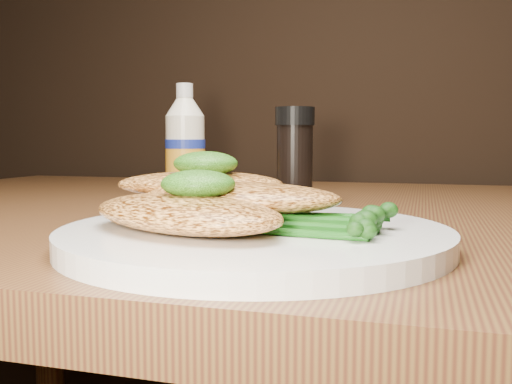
% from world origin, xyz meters
% --- Properties ---
extents(plate, '(0.29, 0.29, 0.02)m').
position_xyz_m(plate, '(0.08, 0.80, 0.76)').
color(plate, white).
rests_on(plate, dining_table).
extents(chicken_front, '(0.19, 0.15, 0.03)m').
position_xyz_m(chicken_front, '(0.04, 0.77, 0.78)').
color(chicken_front, '#F5A44E').
rests_on(chicken_front, plate).
extents(chicken_mid, '(0.16, 0.08, 0.02)m').
position_xyz_m(chicken_mid, '(0.07, 0.81, 0.79)').
color(chicken_mid, '#F5A44E').
rests_on(chicken_mid, plate).
extents(chicken_back, '(0.15, 0.10, 0.02)m').
position_xyz_m(chicken_back, '(0.03, 0.84, 0.79)').
color(chicken_back, '#F5A44E').
rests_on(chicken_back, plate).
extents(pesto_front, '(0.06, 0.05, 0.02)m').
position_xyz_m(pesto_front, '(0.05, 0.78, 0.80)').
color(pesto_front, black).
rests_on(pesto_front, chicken_front).
extents(pesto_back, '(0.05, 0.05, 0.02)m').
position_xyz_m(pesto_back, '(0.03, 0.83, 0.81)').
color(pesto_back, black).
rests_on(pesto_back, chicken_back).
extents(broccolini_bundle, '(0.15, 0.12, 0.02)m').
position_xyz_m(broccolini_bundle, '(0.12, 0.79, 0.78)').
color(broccolini_bundle, '#155312').
rests_on(broccolini_bundle, plate).
extents(mayo_bottle, '(0.06, 0.06, 0.16)m').
position_xyz_m(mayo_bottle, '(-0.11, 1.13, 0.83)').
color(mayo_bottle, white).
rests_on(mayo_bottle, dining_table).
extents(pepper_grinder, '(0.05, 0.05, 0.12)m').
position_xyz_m(pepper_grinder, '(0.05, 1.10, 0.81)').
color(pepper_grinder, black).
rests_on(pepper_grinder, dining_table).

